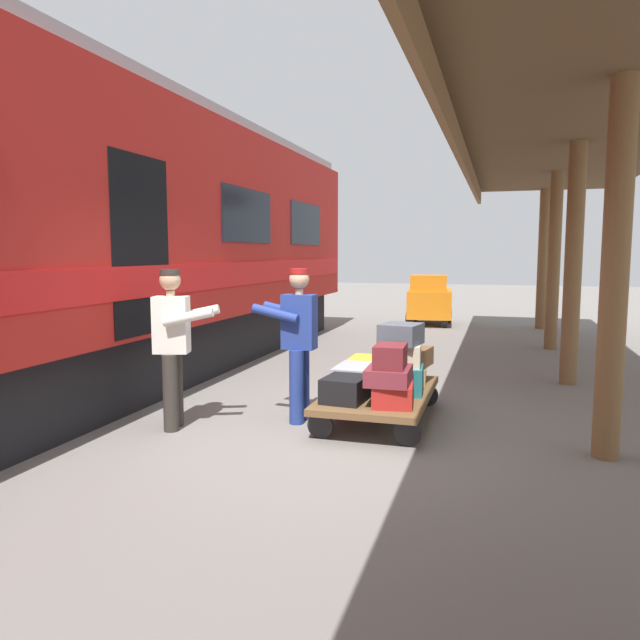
% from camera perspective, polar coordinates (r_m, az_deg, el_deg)
% --- Properties ---
extents(ground_plane, '(60.00, 60.00, 0.00)m').
position_cam_1_polar(ground_plane, '(6.38, 1.29, -10.67)').
color(ground_plane, slate).
extents(platform_canopy, '(3.20, 20.30, 3.56)m').
position_cam_1_polar(platform_canopy, '(6.11, 26.41, 18.97)').
color(platform_canopy, brown).
rests_on(platform_canopy, ground_plane).
extents(train_car, '(3.02, 16.90, 4.00)m').
position_cam_1_polar(train_car, '(7.95, -25.76, 7.13)').
color(train_car, '#B21E19').
rests_on(train_car, ground_plane).
extents(luggage_cart, '(1.16, 2.00, 0.34)m').
position_cam_1_polar(luggage_cart, '(6.79, 5.63, -7.14)').
color(luggage_cart, brown).
rests_on(luggage_cart, ground_plane).
extents(suitcase_teal_softside, '(0.51, 0.54, 0.30)m').
position_cam_1_polar(suitcase_teal_softside, '(6.70, 7.76, -5.61)').
color(suitcase_teal_softside, '#1E666B').
rests_on(suitcase_teal_softside, luggage_cart).
extents(suitcase_tan_vintage, '(0.45, 0.56, 0.20)m').
position_cam_1_polar(suitcase_tan_vintage, '(7.24, 8.44, -5.10)').
color(suitcase_tan_vintage, tan).
rests_on(suitcase_tan_vintage, luggage_cart).
extents(suitcase_black_hardshell, '(0.46, 0.54, 0.26)m').
position_cam_1_polar(suitcase_black_hardshell, '(6.27, 2.42, -6.58)').
color(suitcase_black_hardshell, black).
rests_on(suitcase_black_hardshell, luggage_cart).
extents(suitcase_yellow_case, '(0.44, 0.59, 0.27)m').
position_cam_1_polar(suitcase_yellow_case, '(7.32, 4.56, -4.65)').
color(suitcase_yellow_case, gold).
rests_on(suitcase_yellow_case, luggage_cart).
extents(suitcase_red_plastic, '(0.46, 0.58, 0.22)m').
position_cam_1_polar(suitcase_red_plastic, '(6.18, 6.95, -7.00)').
color(suitcase_red_plastic, '#AD231E').
rests_on(suitcase_red_plastic, luggage_cart).
extents(suitcase_gray_aluminum, '(0.48, 0.62, 0.27)m').
position_cam_1_polar(suitcase_gray_aluminum, '(6.80, 3.57, -5.49)').
color(suitcase_gray_aluminum, '#9EA0A5').
rests_on(suitcase_gray_aluminum, luggage_cart).
extents(suitcase_brown_leather, '(0.49, 0.58, 0.21)m').
position_cam_1_polar(suitcase_brown_leather, '(7.20, 8.65, -3.49)').
color(suitcase_brown_leather, brown).
rests_on(suitcase_brown_leather, suitcase_tan_vintage).
extents(suitcase_burgundy_valise, '(0.45, 0.56, 0.17)m').
position_cam_1_polar(suitcase_burgundy_valise, '(6.11, 6.55, -5.26)').
color(suitcase_burgundy_valise, maroon).
rests_on(suitcase_burgundy_valise, suitcase_red_plastic).
extents(suitcase_cream_canvas, '(0.45, 0.40, 0.24)m').
position_cam_1_polar(suitcase_cream_canvas, '(6.63, 7.71, -3.36)').
color(suitcase_cream_canvas, beige).
rests_on(suitcase_cream_canvas, suitcase_teal_softside).
extents(suitcase_maroon_trunk, '(0.32, 0.44, 0.23)m').
position_cam_1_polar(suitcase_maroon_trunk, '(6.06, 6.70, -3.43)').
color(suitcase_maroon_trunk, maroon).
rests_on(suitcase_maroon_trunk, suitcase_burgundy_valise).
extents(suitcase_slate_roller, '(0.47, 0.50, 0.23)m').
position_cam_1_polar(suitcase_slate_roller, '(6.61, 7.71, -1.34)').
color(suitcase_slate_roller, '#4C515B').
rests_on(suitcase_slate_roller, suitcase_cream_canvas).
extents(porter_in_overalls, '(0.67, 0.42, 1.70)m').
position_cam_1_polar(porter_in_overalls, '(6.62, -2.14, -1.84)').
color(porter_in_overalls, navy).
rests_on(porter_in_overalls, ground_plane).
extents(porter_by_door, '(0.73, 0.55, 1.70)m').
position_cam_1_polar(porter_by_door, '(6.53, -13.74, -2.14)').
color(porter_by_door, '#332D28').
rests_on(porter_by_door, ground_plane).
extents(baggage_tug, '(1.24, 1.79, 1.30)m').
position_cam_1_polar(baggage_tug, '(15.80, 10.38, 1.82)').
color(baggage_tug, orange).
rests_on(baggage_tug, ground_plane).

